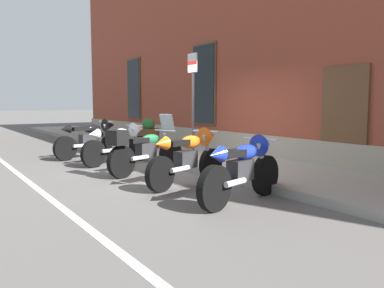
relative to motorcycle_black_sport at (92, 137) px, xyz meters
name	(u,v)px	position (x,y,z in m)	size (l,w,h in m)	color
ground_plane	(180,170)	(3.10, 0.97, -0.58)	(140.00, 140.00, 0.00)	#565451
sidewalk	(223,162)	(3.10, 2.22, -0.50)	(31.32, 2.50, 0.16)	gray
lane_stripe	(33,186)	(3.10, -2.23, -0.57)	(31.32, 0.12, 0.01)	silver
brick_pub_facade	(345,31)	(3.10, 6.82, 3.10)	(25.32, 6.81, 7.37)	brown
motorcycle_black_sport	(92,137)	(0.00, 0.00, 0.00)	(0.78, 2.12, 1.07)	black
motorcycle_white_sport	(120,142)	(1.46, 0.22, -0.02)	(0.82, 2.08, 1.02)	black
motorcycle_green_touring	(144,149)	(3.11, 0.06, -0.04)	(0.95, 2.11, 1.28)	black
motorcycle_orange_sport	(190,154)	(4.62, 0.26, 0.00)	(0.83, 2.03, 1.06)	black
motorcycle_blue_sport	(245,166)	(6.18, 0.26, -0.01)	(0.76, 2.00, 1.03)	black
parking_sign	(193,91)	(2.96, 1.43, 1.22)	(0.36, 0.07, 2.55)	#4C4C51
barrel_planter	(149,135)	(-0.19, 1.88, -0.05)	(0.70, 0.70, 0.91)	brown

